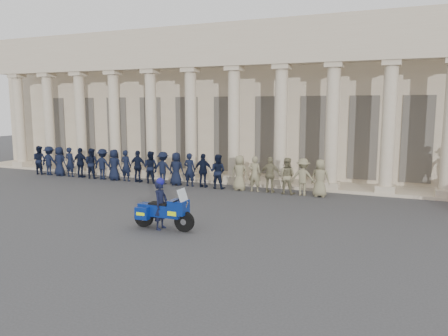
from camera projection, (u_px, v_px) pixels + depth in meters
ground at (186, 221)px, 16.12m from camera, size 90.00×90.00×0.00m
building at (290, 101)px, 28.91m from camera, size 40.00×12.50×9.00m
officer_rank at (157, 168)px, 23.74m from camera, size 18.16×0.67×1.77m
motorcycle at (164, 211)px, 14.98m from camera, size 2.30×0.94×1.47m
rider at (161, 204)px, 14.99m from camera, size 0.42×0.63×1.80m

